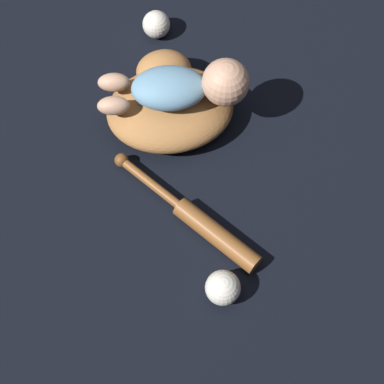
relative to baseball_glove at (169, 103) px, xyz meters
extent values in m
plane|color=black|center=(0.03, -0.07, -0.05)|extent=(6.00, 6.00, 0.00)
ellipsoid|color=#A8703D|center=(-0.01, -0.02, 0.00)|extent=(0.36, 0.32, 0.10)
ellipsoid|color=#A8703D|center=(0.03, 0.09, 0.00)|extent=(0.16, 0.14, 0.10)
ellipsoid|color=#6693B2|center=(-0.01, -0.02, 0.09)|extent=(0.20, 0.18, 0.07)
sphere|color=tan|center=(0.11, -0.07, 0.11)|extent=(0.11, 0.11, 0.11)
ellipsoid|color=tan|center=(-0.11, 0.06, 0.07)|extent=(0.09, 0.07, 0.04)
ellipsoid|color=tan|center=(-0.14, 0.00, 0.07)|extent=(0.09, 0.07, 0.04)
cylinder|color=brown|center=(-0.05, -0.35, -0.03)|extent=(0.13, 0.22, 0.05)
cylinder|color=brown|center=(-0.13, -0.16, -0.03)|extent=(0.09, 0.17, 0.02)
sphere|color=brown|center=(-0.16, -0.08, -0.03)|extent=(0.03, 0.03, 0.03)
sphere|color=silver|center=(-0.09, -0.46, -0.01)|extent=(0.08, 0.08, 0.08)
sphere|color=silver|center=(0.08, 0.24, -0.02)|extent=(0.07, 0.07, 0.07)
camera|label=1|loc=(-0.33, -0.79, 1.30)|focal=60.00mm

